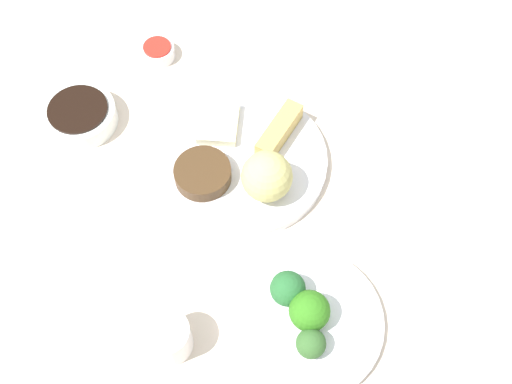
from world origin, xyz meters
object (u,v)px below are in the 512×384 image
(broccoli_plate, at_px, (305,321))
(sauce_ramekin_sweet_and_sour, at_px, (158,52))
(teacup, at_px, (168,338))
(soy_sauce_bowl, at_px, (80,116))
(main_plate, at_px, (242,160))

(broccoli_plate, xyz_separation_m, sauce_ramekin_sweet_and_sour, (-0.36, 0.38, 0.00))
(teacup, bearing_deg, sauce_ramekin_sweet_and_sour, 113.13)
(broccoli_plate, bearing_deg, teacup, -153.95)
(broccoli_plate, relative_size, sauce_ramekin_sweet_and_sour, 3.67)
(broccoli_plate, height_order, soy_sauce_bowl, soy_sauce_bowl)
(sauce_ramekin_sweet_and_sour, relative_size, teacup, 0.95)
(sauce_ramekin_sweet_and_sour, xyz_separation_m, teacup, (0.20, -0.46, 0.02))
(soy_sauce_bowl, height_order, teacup, teacup)
(main_plate, bearing_deg, broccoli_plate, -54.14)
(soy_sauce_bowl, bearing_deg, broccoli_plate, -26.94)
(teacup, bearing_deg, soy_sauce_bowl, 131.76)
(soy_sauce_bowl, relative_size, sauce_ramekin_sweet_and_sour, 2.02)
(soy_sauce_bowl, distance_m, teacup, 0.39)
(main_plate, xyz_separation_m, broccoli_plate, (0.16, -0.22, -0.00))
(soy_sauce_bowl, bearing_deg, main_plate, 0.32)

